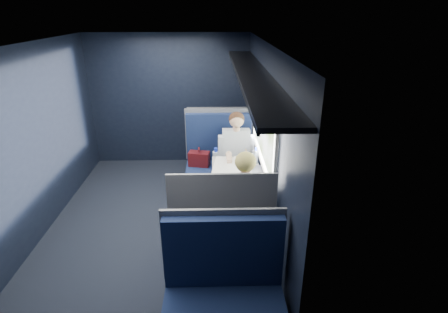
{
  "coord_description": "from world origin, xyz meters",
  "views": [
    {
      "loc": [
        0.79,
        -4.02,
        2.65
      ],
      "look_at": [
        0.9,
        0.0,
        0.95
      ],
      "focal_mm": 28.0,
      "sensor_mm": 36.0,
      "label": 1
    }
  ],
  "objects_px": {
    "seat_row_front": "(218,145)",
    "laptop": "(261,167)",
    "man": "(236,152)",
    "cup": "(252,157)",
    "seat_bay_near": "(219,166)",
    "seat_bay_far": "(222,234)",
    "woman": "(244,200)",
    "bottle_small": "(256,156)",
    "table": "(234,177)",
    "seat_row_back": "(224,299)"
  },
  "relations": [
    {
      "from": "seat_row_front",
      "to": "seat_row_back",
      "type": "height_order",
      "value": "same"
    },
    {
      "from": "laptop",
      "to": "bottle_small",
      "type": "xyz_separation_m",
      "value": [
        -0.04,
        0.27,
        0.03
      ]
    },
    {
      "from": "seat_bay_near",
      "to": "seat_row_back",
      "type": "relative_size",
      "value": 1.09
    },
    {
      "from": "seat_row_back",
      "to": "bottle_small",
      "type": "height_order",
      "value": "seat_row_back"
    },
    {
      "from": "table",
      "to": "man",
      "type": "relative_size",
      "value": 0.76
    },
    {
      "from": "man",
      "to": "woman",
      "type": "relative_size",
      "value": 1.0
    },
    {
      "from": "table",
      "to": "man",
      "type": "height_order",
      "value": "man"
    },
    {
      "from": "table",
      "to": "seat_row_back",
      "type": "xyz_separation_m",
      "value": [
        -0.18,
        -1.8,
        -0.25
      ]
    },
    {
      "from": "laptop",
      "to": "seat_bay_near",
      "type": "bearing_deg",
      "value": 120.59
    },
    {
      "from": "seat_bay_far",
      "to": "woman",
      "type": "distance_m",
      "value": 0.43
    },
    {
      "from": "woman",
      "to": "table",
      "type": "bearing_deg",
      "value": 95.45
    },
    {
      "from": "table",
      "to": "bottle_small",
      "type": "relative_size",
      "value": 4.4
    },
    {
      "from": "laptop",
      "to": "cup",
      "type": "xyz_separation_m",
      "value": [
        -0.08,
        0.38,
        -0.03
      ]
    },
    {
      "from": "seat_bay_far",
      "to": "seat_row_front",
      "type": "bearing_deg",
      "value": 90.0
    },
    {
      "from": "seat_bay_near",
      "to": "laptop",
      "type": "relative_size",
      "value": 3.29
    },
    {
      "from": "bottle_small",
      "to": "laptop",
      "type": "bearing_deg",
      "value": -81.8
    },
    {
      "from": "seat_row_front",
      "to": "laptop",
      "type": "height_order",
      "value": "seat_row_front"
    },
    {
      "from": "table",
      "to": "seat_bay_near",
      "type": "distance_m",
      "value": 0.93
    },
    {
      "from": "table",
      "to": "seat_row_front",
      "type": "xyz_separation_m",
      "value": [
        -0.18,
        1.8,
        -0.25
      ]
    },
    {
      "from": "man",
      "to": "cup",
      "type": "height_order",
      "value": "man"
    },
    {
      "from": "cup",
      "to": "seat_bay_near",
      "type": "bearing_deg",
      "value": 131.12
    },
    {
      "from": "laptop",
      "to": "seat_bay_far",
      "type": "bearing_deg",
      "value": -121.34
    },
    {
      "from": "seat_bay_near",
      "to": "man",
      "type": "distance_m",
      "value": 0.43
    },
    {
      "from": "table",
      "to": "woman",
      "type": "bearing_deg",
      "value": -84.55
    },
    {
      "from": "laptop",
      "to": "bottle_small",
      "type": "distance_m",
      "value": 0.28
    },
    {
      "from": "seat_bay_far",
      "to": "seat_row_front",
      "type": "height_order",
      "value": "seat_bay_far"
    },
    {
      "from": "bottle_small",
      "to": "cup",
      "type": "relative_size",
      "value": 2.49
    },
    {
      "from": "laptop",
      "to": "seat_row_back",
      "type": "bearing_deg",
      "value": -106.31
    },
    {
      "from": "seat_row_back",
      "to": "laptop",
      "type": "distance_m",
      "value": 1.89
    },
    {
      "from": "man",
      "to": "woman",
      "type": "bearing_deg",
      "value": -90.0
    },
    {
      "from": "seat_row_back",
      "to": "bottle_small",
      "type": "distance_m",
      "value": 2.14
    },
    {
      "from": "seat_row_front",
      "to": "table",
      "type": "bearing_deg",
      "value": -84.2
    },
    {
      "from": "table",
      "to": "laptop",
      "type": "bearing_deg",
      "value": -3.82
    },
    {
      "from": "seat_bay_far",
      "to": "woman",
      "type": "height_order",
      "value": "woman"
    },
    {
      "from": "seat_row_back",
      "to": "man",
      "type": "distance_m",
      "value": 2.53
    },
    {
      "from": "seat_bay_near",
      "to": "seat_row_back",
      "type": "height_order",
      "value": "seat_bay_near"
    },
    {
      "from": "seat_row_back",
      "to": "laptop",
      "type": "height_order",
      "value": "seat_row_back"
    },
    {
      "from": "seat_row_front",
      "to": "seat_bay_near",
      "type": "bearing_deg",
      "value": -90.64
    },
    {
      "from": "seat_row_front",
      "to": "cup",
      "type": "bearing_deg",
      "value": -72.94
    },
    {
      "from": "seat_row_front",
      "to": "bottle_small",
      "type": "xyz_separation_m",
      "value": [
        0.48,
        -1.55,
        0.43
      ]
    },
    {
      "from": "seat_bay_near",
      "to": "seat_row_front",
      "type": "relative_size",
      "value": 1.09
    },
    {
      "from": "seat_row_back",
      "to": "bottle_small",
      "type": "bearing_deg",
      "value": 76.79
    },
    {
      "from": "seat_bay_near",
      "to": "man",
      "type": "bearing_deg",
      "value": -33.79
    },
    {
      "from": "seat_bay_near",
      "to": "cup",
      "type": "xyz_separation_m",
      "value": [
        0.45,
        -0.52,
        0.37
      ]
    },
    {
      "from": "table",
      "to": "cup",
      "type": "distance_m",
      "value": 0.46
    },
    {
      "from": "seat_row_front",
      "to": "laptop",
      "type": "distance_m",
      "value": 1.93
    },
    {
      "from": "seat_bay_far",
      "to": "seat_row_front",
      "type": "distance_m",
      "value": 2.67
    },
    {
      "from": "seat_row_back",
      "to": "bottle_small",
      "type": "xyz_separation_m",
      "value": [
        0.48,
        2.05,
        0.43
      ]
    },
    {
      "from": "seat_row_front",
      "to": "bottle_small",
      "type": "bearing_deg",
      "value": -72.77
    },
    {
      "from": "man",
      "to": "cup",
      "type": "xyz_separation_m",
      "value": [
        0.19,
        -0.34,
        0.07
      ]
    }
  ]
}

